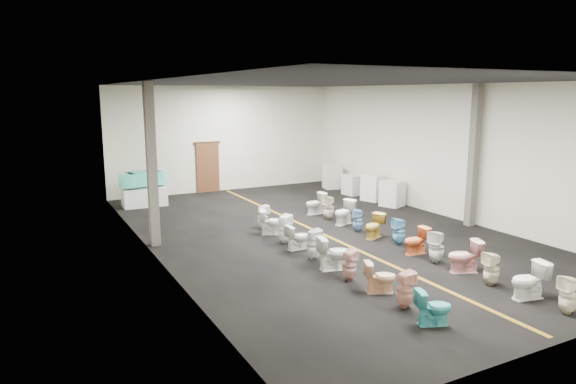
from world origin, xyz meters
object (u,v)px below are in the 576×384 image
toilet_right_0 (569,295)px  toilet_right_10 (329,208)px  toilet_left_8 (272,222)px  toilet_right_3 (464,256)px  bathtub (143,178)px  toilet_right_9 (344,212)px  toilet_right_7 (374,226)px  toilet_left_7 (284,229)px  toilet_right_8 (358,220)px  appliance_crate_c (354,185)px  toilet_left_6 (298,237)px  appliance_crate_a (392,194)px  toilet_left_0 (433,307)px  toilet_right_1 (529,281)px  toilet_right_4 (436,247)px  toilet_left_4 (334,253)px  toilet_right_5 (416,241)px  appliance_crate_d (332,177)px  toilet_right_2 (492,269)px  toilet_left_1 (405,290)px  display_table (144,197)px  appliance_crate_b (373,188)px  toilet_left_2 (380,277)px  toilet_left_9 (263,217)px  toilet_left_5 (314,244)px  toilet_right_6 (399,231)px  toilet_left_3 (349,265)px  toilet_right_11 (315,203)px

toilet_right_0 → toilet_right_10: 8.55m
toilet_left_8 → toilet_right_3: toilet_right_3 is taller
bathtub → toilet_right_9: bathtub is taller
toilet_right_7 → toilet_right_10: toilet_right_10 is taller
toilet_left_7 → toilet_right_8: 2.57m
toilet_right_3 → appliance_crate_c: bearing=-178.0°
toilet_left_6 → appliance_crate_a: bearing=-62.9°
toilet_left_0 → toilet_left_7: 5.95m
toilet_right_1 → toilet_right_4: bearing=-168.3°
toilet_left_4 → toilet_right_0: toilet_left_4 is taller
toilet_right_5 → appliance_crate_d: bearing=161.6°
toilet_right_0 → toilet_left_8: bearing=-159.5°
toilet_left_8 → toilet_right_2: bearing=-134.0°
toilet_left_1 → toilet_right_10: size_ratio=0.92×
appliance_crate_d → toilet_right_9: appliance_crate_d is taller
appliance_crate_a → toilet_left_0: bearing=-124.9°
display_table → toilet_left_7: bearing=-70.3°
toilet_right_9 → appliance_crate_b: bearing=112.0°
toilet_left_2 → toilet_left_9: size_ratio=0.92×
toilet_left_5 → toilet_right_9: bearing=-46.5°
toilet_left_9 → toilet_right_2: toilet_right_2 is taller
toilet_right_6 → toilet_right_0: bearing=6.1°
toilet_left_0 → toilet_right_4: toilet_right_4 is taller
appliance_crate_b → toilet_right_4: appliance_crate_b is taller
toilet_left_6 → toilet_right_3: bearing=-144.3°
toilet_left_3 → toilet_left_7: size_ratio=0.88×
toilet_left_2 → bathtub: bearing=36.9°
toilet_left_3 → toilet_right_10: (2.66, 5.10, 0.05)m
bathtub → toilet_right_1: (5.03, -12.75, -0.68)m
toilet_left_3 → toilet_left_5: size_ratio=0.91×
toilet_left_0 → toilet_right_10: bearing=2.0°
appliance_crate_b → toilet_left_3: (-5.92, -6.96, -0.15)m
appliance_crate_a → toilet_right_10: bearing=-168.2°
toilet_left_4 → toilet_right_3: 3.08m
toilet_right_5 → toilet_right_11: (-0.00, 5.19, 0.02)m
toilet_left_4 → toilet_right_10: size_ratio=1.00×
appliance_crate_d → toilet_right_0: bearing=-103.5°
bathtub → display_table: bearing=-12.9°
toilet_left_1 → toilet_left_9: toilet_left_1 is taller
appliance_crate_b → appliance_crate_d: bearing=90.0°
toilet_left_8 → toilet_right_8: (2.48, -0.94, -0.03)m
toilet_left_1 → toilet_right_11: (2.56, 7.77, 0.00)m
toilet_left_6 → toilet_right_3: (2.61, -3.45, 0.05)m
bathtub → toilet_right_2: size_ratio=2.41×
toilet_left_1 → appliance_crate_b: bearing=-29.4°
toilet_left_3 → toilet_right_8: size_ratio=1.02×
toilet_left_8 → toilet_right_6: size_ratio=1.00×
bathtub → toilet_left_4: size_ratio=2.24×
toilet_right_9 → appliance_crate_c: bearing=123.8°
toilet_left_8 → toilet_right_8: toilet_left_8 is taller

